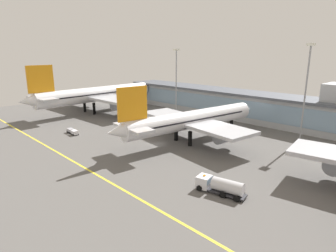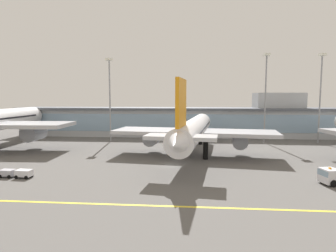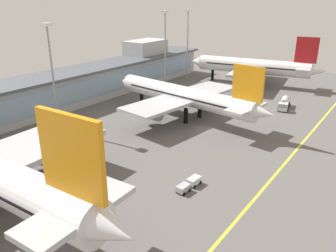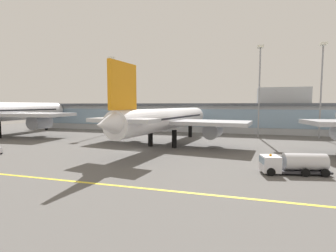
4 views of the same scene
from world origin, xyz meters
name	(u,v)px [view 3 (image 3 of 4)]	position (x,y,z in m)	size (l,w,h in m)	color
ground_plane	(205,130)	(0.00, 0.00, 0.00)	(180.00, 180.00, 0.00)	#5B5956
taxiway_centreline_stripe	(295,152)	(0.00, -22.00, 0.01)	(144.00, 0.50, 0.01)	yellow
terminal_building	(87,82)	(2.17, 44.50, 5.57)	(117.15, 14.00, 15.28)	#ADB2B7
airliner_near_right	(184,96)	(4.54, 9.20, 6.08)	(38.41, 51.56, 16.66)	black
airliner_far_right	(253,67)	(50.97, 8.89, 6.68)	(35.87, 49.76, 18.25)	black
fuel_tanker_truck	(284,104)	(28.40, -10.40, 1.51)	(9.35, 4.53, 2.90)	black
baggage_tug_near	(189,184)	(-25.58, -11.44, 0.79)	(5.69, 2.08, 1.40)	black
apron_light_mast_west	(165,40)	(25.97, 31.09, 17.11)	(1.80, 1.80, 26.64)	gray
apron_light_mast_centre	(188,36)	(42.35, 32.48, 17.10)	(1.80, 1.80, 26.61)	gray
apron_light_mast_east	(51,64)	(-21.15, 29.37, 16.50)	(1.80, 1.80, 25.51)	gray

